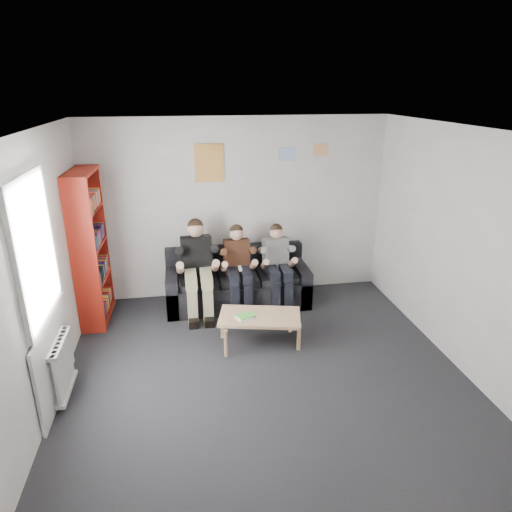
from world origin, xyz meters
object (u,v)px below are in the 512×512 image
Objects in this scene: sofa at (237,284)px; person_middle at (239,269)px; person_left at (198,269)px; coffee_table at (260,319)px; bookshelf at (91,248)px; person_right at (278,267)px.

sofa is 1.69× the size of person_middle.
sofa is 1.55× the size of person_left.
coffee_table is at bearing -61.25° from person_left.
person_left is at bearing 0.01° from bookshelf.
bookshelf is at bearing 172.67° from person_left.
person_middle is at bearing 174.80° from person_right.
sofa is at bearing 88.13° from person_middle.
sofa is 1.72× the size of person_right.
sofa is at bearing 6.21° from bookshelf.
person_middle reaches higher than sofa.
person_middle is at bearing -90.00° from sofa.
person_left is (1.41, -0.04, -0.38)m from bookshelf.
bookshelf is at bearing 177.05° from person_middle.
person_right is (0.58, 0.00, -0.01)m from person_middle.
bookshelf is at bearing -175.56° from sofa.
bookshelf is (-1.99, -0.15, 0.75)m from sofa.
person_left is at bearing 124.33° from coffee_table.
person_right is at bearing 0.97° from bookshelf.
person_right is at bearing 66.39° from coffee_table.
bookshelf is 2.48m from coffee_table.
bookshelf reaches higher than person_middle.
person_left is (-0.71, 1.04, 0.31)m from coffee_table.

